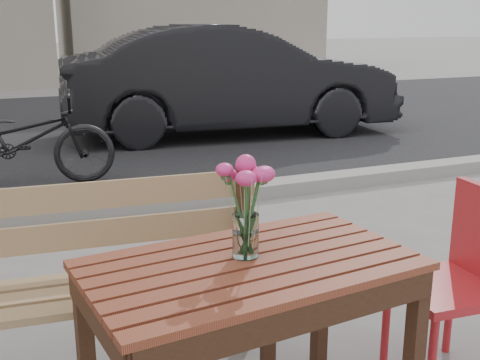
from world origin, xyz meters
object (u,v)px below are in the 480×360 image
object	(u,v)px
main_table	(251,292)
red_chair	(463,272)
main_vase	(246,194)
bicycle	(22,140)
parked_car	(230,80)

from	to	relation	value
main_table	red_chair	distance (m)	0.99
main_table	main_vase	size ratio (longest dim) A/B	3.28
main_table	bicycle	xyz separation A→B (m)	(-0.52, 4.00, -0.15)
parked_car	red_chair	bearing A→B (deg)	173.40
red_chair	bicycle	world-z (taller)	bicycle
red_chair	parked_car	size ratio (longest dim) A/B	0.19
red_chair	main_vase	bearing A→B (deg)	-87.28
bicycle	red_chair	bearing A→B (deg)	-151.91
main_vase	bicycle	bearing A→B (deg)	97.54
red_chair	main_vase	world-z (taller)	main_vase
red_chair	bicycle	xyz separation A→B (m)	(-1.51, 3.98, -0.05)
parked_car	bicycle	size ratio (longest dim) A/B	2.65
main_table	main_vase	distance (m)	0.35
red_chair	bicycle	distance (m)	4.26
main_vase	parked_car	size ratio (longest dim) A/B	0.08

